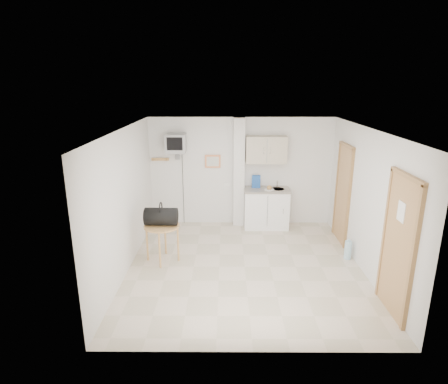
{
  "coord_description": "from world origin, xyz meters",
  "views": [
    {
      "loc": [
        -0.34,
        -6.17,
        3.25
      ],
      "look_at": [
        -0.38,
        0.6,
        1.25
      ],
      "focal_mm": 30.0,
      "sensor_mm": 36.0,
      "label": 1
    }
  ],
  "objects_px": {
    "round_table": "(162,230)",
    "duffel_bag": "(161,216)",
    "water_bottle": "(348,250)",
    "crt_television": "(176,144)"
  },
  "relations": [
    {
      "from": "crt_television",
      "to": "duffel_bag",
      "type": "bearing_deg",
      "value": -92.76
    },
    {
      "from": "round_table",
      "to": "water_bottle",
      "type": "distance_m",
      "value": 3.54
    },
    {
      "from": "duffel_bag",
      "to": "crt_television",
      "type": "bearing_deg",
      "value": 89.0
    },
    {
      "from": "crt_television",
      "to": "water_bottle",
      "type": "distance_m",
      "value": 4.2
    },
    {
      "from": "crt_television",
      "to": "round_table",
      "type": "distance_m",
      "value": 2.21
    },
    {
      "from": "water_bottle",
      "to": "round_table",
      "type": "bearing_deg",
      "value": -178.42
    },
    {
      "from": "round_table",
      "to": "duffel_bag",
      "type": "bearing_deg",
      "value": 109.78
    },
    {
      "from": "duffel_bag",
      "to": "water_bottle",
      "type": "bearing_deg",
      "value": 3.1
    },
    {
      "from": "water_bottle",
      "to": "duffel_bag",
      "type": "bearing_deg",
      "value": -178.66
    },
    {
      "from": "crt_television",
      "to": "round_table",
      "type": "bearing_deg",
      "value": -92.56
    }
  ]
}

